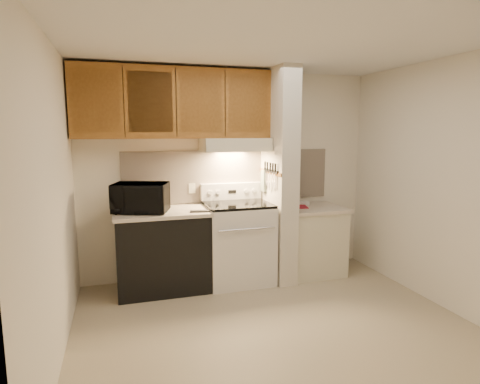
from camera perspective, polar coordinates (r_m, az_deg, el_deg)
name	(u,v)px	position (r m, az deg, el deg)	size (l,w,h in m)	color
floor	(273,325)	(3.94, 4.77, -18.28)	(3.60, 3.60, 0.00)	tan
ceiling	(277,44)	(3.58, 5.31, 20.19)	(3.60, 3.60, 0.00)	white
wall_back	(230,174)	(4.96, -1.45, 2.51)	(3.60, 0.02, 2.50)	white
wall_left	(53,202)	(3.33, -25.05, -1.34)	(0.02, 3.00, 2.50)	white
wall_right	(441,184)	(4.54, 26.63, 1.01)	(0.02, 3.00, 2.50)	white
backsplash	(230,176)	(4.95, -1.42, 2.33)	(2.60, 0.02, 0.63)	#F4DDC7
range_body	(238,244)	(4.79, -0.30, -7.36)	(0.76, 0.65, 0.92)	silver
oven_window	(246,248)	(4.49, 0.86, -7.94)	(0.50, 0.01, 0.30)	black
oven_handle	(247,229)	(4.39, 1.02, -5.32)	(0.02, 0.02, 0.65)	silver
cooktop	(238,204)	(4.68, -0.31, -1.76)	(0.74, 0.64, 0.03)	black
range_backguard	(231,191)	(4.93, -1.26, 0.13)	(0.76, 0.08, 0.20)	silver
range_display	(232,192)	(4.89, -1.13, 0.06)	(0.10, 0.01, 0.04)	black
range_knob_left_outer	(210,193)	(4.82, -4.32, -0.09)	(0.05, 0.05, 0.02)	silver
range_knob_left_inner	(218,192)	(4.84, -3.17, -0.04)	(0.05, 0.05, 0.02)	silver
range_knob_right_inner	(246,191)	(4.94, 0.89, 0.15)	(0.05, 0.05, 0.02)	silver
range_knob_right_outer	(254,191)	(4.97, 1.99, 0.20)	(0.05, 0.05, 0.02)	silver
dishwasher_front	(163,252)	(4.64, -10.92, -8.36)	(1.00, 0.63, 0.87)	black
left_countertop	(162,212)	(4.53, -11.09, -2.85)	(1.04, 0.67, 0.04)	beige
spoon_rest	(201,211)	(4.39, -5.62, -2.73)	(0.23, 0.07, 0.02)	black
teal_jar	(163,208)	(4.42, -10.91, -2.18)	(0.09, 0.09, 0.10)	#225C59
outlet	(192,188)	(4.85, -6.84, 0.53)	(0.08, 0.01, 0.12)	beige
microwave	(141,198)	(4.46, -13.94, -0.79)	(0.57, 0.39, 0.32)	black
partition_pillar	(279,176)	(4.80, 5.56, 2.26)	(0.22, 0.70, 2.50)	beige
pillar_trim	(270,172)	(4.75, 4.27, 2.82)	(0.01, 0.70, 0.04)	#985F25
knife_strip	(271,171)	(4.70, 4.42, 3.00)	(0.02, 0.42, 0.04)	black
knife_blade_a	(275,181)	(4.57, 4.95, 1.57)	(0.01, 0.04, 0.16)	silver
knife_handle_a	(275,168)	(4.54, 5.04, 3.43)	(0.02, 0.02, 0.10)	black
knife_blade_b	(273,181)	(4.63, 4.66, 1.54)	(0.01, 0.04, 0.18)	silver
knife_handle_b	(273,167)	(4.61, 4.68, 3.51)	(0.02, 0.02, 0.10)	black
knife_blade_c	(270,181)	(4.71, 4.25, 1.55)	(0.01, 0.04, 0.20)	silver
knife_handle_c	(270,167)	(4.68, 4.34, 3.59)	(0.02, 0.02, 0.10)	black
knife_blade_d	(267,179)	(4.79, 3.90, 1.91)	(0.01, 0.04, 0.16)	silver
knife_handle_d	(267,166)	(4.77, 3.93, 3.69)	(0.02, 0.02, 0.10)	black
knife_blade_e	(265,179)	(4.84, 3.64, 1.87)	(0.01, 0.04, 0.18)	silver
knife_handle_e	(265,166)	(4.85, 3.58, 3.77)	(0.02, 0.02, 0.10)	black
oven_mitt	(264,181)	(4.92, 3.36, 1.62)	(0.03, 0.11, 0.26)	gray
right_cab_base	(312,242)	(5.15, 10.19, -6.98)	(0.70, 0.60, 0.81)	beige
right_countertop	(313,209)	(5.05, 10.32, -2.33)	(0.74, 0.64, 0.04)	beige
red_folder	(296,206)	(5.06, 7.99, -1.97)	(0.25, 0.34, 0.01)	maroon
white_box	(303,203)	(5.18, 8.93, -1.56)	(0.16, 0.11, 0.04)	white
range_hood	(235,145)	(4.72, -0.75, 6.76)	(0.78, 0.44, 0.15)	beige
hood_lip	(240,149)	(4.53, -0.01, 6.11)	(0.78, 0.04, 0.06)	beige
upper_cabinets	(174,104)	(4.63, -9.34, 12.31)	(2.18, 0.33, 0.77)	#985F25
cab_door_a	(96,101)	(4.43, -19.82, 12.09)	(0.46, 0.01, 0.63)	#985F25
cab_gap_a	(124,102)	(4.43, -16.22, 12.25)	(0.01, 0.01, 0.73)	black
cab_door_b	(150,102)	(4.44, -12.63, 12.37)	(0.46, 0.01, 0.63)	#985F25
cab_gap_b	(176,103)	(4.47, -9.06, 12.45)	(0.01, 0.01, 0.73)	black
cab_door_c	(201,103)	(4.52, -5.56, 12.47)	(0.46, 0.01, 0.63)	#985F25
cab_gap_c	(225,104)	(4.58, -2.13, 12.46)	(0.01, 0.01, 0.73)	black
cab_door_d	(248,104)	(4.66, 1.18, 12.40)	(0.46, 0.01, 0.63)	#985F25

